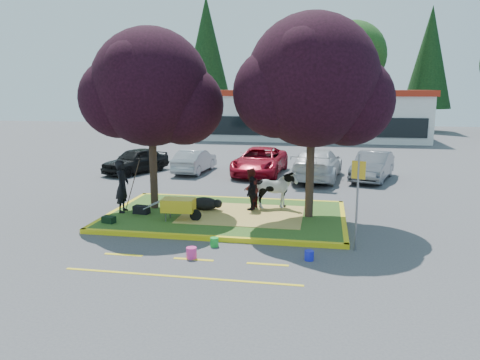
% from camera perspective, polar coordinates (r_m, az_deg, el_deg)
% --- Properties ---
extents(ground, '(90.00, 90.00, 0.00)m').
position_cam_1_polar(ground, '(16.65, -1.72, -4.63)').
color(ground, '#424244').
rests_on(ground, ground).
extents(median_island, '(8.00, 5.00, 0.15)m').
position_cam_1_polar(median_island, '(16.63, -1.72, -4.38)').
color(median_island, '#2C4F18').
rests_on(median_island, ground).
extents(curb_near, '(8.30, 0.16, 0.15)m').
position_cam_1_polar(curb_near, '(14.23, -3.89, -7.09)').
color(curb_near, yellow).
rests_on(curb_near, ground).
extents(curb_far, '(8.30, 0.16, 0.15)m').
position_cam_1_polar(curb_far, '(19.08, -0.12, -2.35)').
color(curb_far, yellow).
rests_on(curb_far, ground).
extents(curb_left, '(0.16, 5.30, 0.15)m').
position_cam_1_polar(curb_left, '(17.90, -14.63, -3.62)').
color(curb_left, yellow).
rests_on(curb_left, ground).
extents(curb_right, '(0.16, 5.30, 0.15)m').
position_cam_1_polar(curb_right, '(16.31, 12.50, -4.96)').
color(curb_right, yellow).
rests_on(curb_right, ground).
extents(straw_bedding, '(4.20, 3.00, 0.01)m').
position_cam_1_polar(straw_bedding, '(16.50, 0.32, -4.21)').
color(straw_bedding, '#CAB453').
rests_on(straw_bedding, median_island).
extents(tree_purple_left, '(5.06, 4.20, 6.51)m').
position_cam_1_polar(tree_purple_left, '(17.19, -10.79, 10.40)').
color(tree_purple_left, black).
rests_on(tree_purple_left, median_island).
extents(tree_purple_right, '(5.30, 4.40, 6.82)m').
position_cam_1_polar(tree_purple_right, '(15.87, 8.90, 11.15)').
color(tree_purple_right, black).
rests_on(tree_purple_right, median_island).
extents(fire_lane_stripe_a, '(1.10, 0.12, 0.01)m').
position_cam_1_polar(fire_lane_stripe_a, '(13.44, -14.01, -8.83)').
color(fire_lane_stripe_a, yellow).
rests_on(fire_lane_stripe_a, ground).
extents(fire_lane_stripe_b, '(1.10, 0.12, 0.01)m').
position_cam_1_polar(fire_lane_stripe_b, '(12.77, -5.68, -9.61)').
color(fire_lane_stripe_b, yellow).
rests_on(fire_lane_stripe_b, ground).
extents(fire_lane_stripe_c, '(1.10, 0.12, 0.01)m').
position_cam_1_polar(fire_lane_stripe_c, '(12.40, 3.39, -10.22)').
color(fire_lane_stripe_c, yellow).
rests_on(fire_lane_stripe_c, ground).
extents(fire_lane_long, '(6.00, 0.10, 0.01)m').
position_cam_1_polar(fire_lane_long, '(11.71, -7.32, -11.62)').
color(fire_lane_long, yellow).
rests_on(fire_lane_long, ground).
extents(retail_building, '(20.40, 8.40, 4.40)m').
position_cam_1_polar(retail_building, '(43.74, 8.57, 7.98)').
color(retail_building, silver).
rests_on(retail_building, ground).
extents(treeline, '(46.58, 7.80, 14.63)m').
position_cam_1_polar(treeline, '(53.43, 8.23, 14.40)').
color(treeline, black).
rests_on(treeline, ground).
extents(cow, '(1.81, 1.27, 1.39)m').
position_cam_1_polar(cow, '(17.16, 4.10, -1.26)').
color(cow, white).
rests_on(cow, median_island).
extents(calf, '(1.22, 0.99, 0.46)m').
position_cam_1_polar(calf, '(17.14, -4.36, -2.88)').
color(calf, black).
rests_on(calf, median_island).
extents(handler, '(0.52, 0.73, 1.87)m').
position_cam_1_polar(handler, '(17.19, -14.17, -0.74)').
color(handler, black).
rests_on(handler, median_island).
extents(visitor_a, '(0.72, 0.85, 1.53)m').
position_cam_1_polar(visitor_a, '(17.04, 1.29, -1.09)').
color(visitor_a, '#3F1412').
rests_on(visitor_a, median_island).
extents(visitor_b, '(0.54, 0.80, 1.26)m').
position_cam_1_polar(visitor_b, '(16.92, 1.52, -1.64)').
color(visitor_b, black).
rests_on(visitor_b, median_island).
extents(wheelbarrow, '(1.95, 0.70, 0.73)m').
position_cam_1_polar(wheelbarrow, '(15.83, -7.47, -3.09)').
color(wheelbarrow, black).
rests_on(wheelbarrow, median_island).
extents(gear_bag_dark, '(0.59, 0.37, 0.28)m').
position_cam_1_polar(gear_bag_dark, '(16.96, -11.92, -3.56)').
color(gear_bag_dark, black).
rests_on(gear_bag_dark, median_island).
extents(gear_bag_green, '(0.47, 0.36, 0.22)m').
position_cam_1_polar(gear_bag_green, '(16.07, -15.70, -4.66)').
color(gear_bag_green, black).
rests_on(gear_bag_green, median_island).
extents(sign_post, '(0.37, 0.17, 2.76)m').
position_cam_1_polar(sign_post, '(13.31, 14.15, -1.32)').
color(sign_post, slate).
rests_on(sign_post, ground).
extents(bucket_green, '(0.27, 0.27, 0.26)m').
position_cam_1_polar(bucket_green, '(13.69, -3.14, -7.57)').
color(bucket_green, green).
rests_on(bucket_green, ground).
extents(bucket_pink, '(0.36, 0.36, 0.31)m').
position_cam_1_polar(bucket_pink, '(12.81, -5.93, -8.83)').
color(bucket_pink, '#F13592').
rests_on(bucket_pink, ground).
extents(bucket_blue, '(0.26, 0.26, 0.26)m').
position_cam_1_polar(bucket_blue, '(12.76, 8.43, -9.09)').
color(bucket_blue, '#1A23D2').
rests_on(bucket_blue, ground).
extents(car_black, '(3.05, 4.31, 1.36)m').
position_cam_1_polar(car_black, '(26.00, -12.58, 2.34)').
color(car_black, black).
rests_on(car_black, ground).
extents(car_silver, '(1.62, 3.91, 1.26)m').
position_cam_1_polar(car_silver, '(25.67, -5.55, 2.33)').
color(car_silver, '#93969A').
rests_on(car_silver, ground).
extents(car_red, '(2.73, 5.29, 1.43)m').
position_cam_1_polar(car_red, '(25.00, 2.44, 2.33)').
color(car_red, maroon).
rests_on(car_red, ground).
extents(car_white, '(2.75, 5.54, 1.55)m').
position_cam_1_polar(car_white, '(23.95, 9.40, 1.95)').
color(car_white, silver).
rests_on(car_white, ground).
extents(car_grey, '(2.60, 4.51, 1.40)m').
position_cam_1_polar(car_grey, '(24.34, 15.85, 1.65)').
color(car_grey, slate).
rests_on(car_grey, ground).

